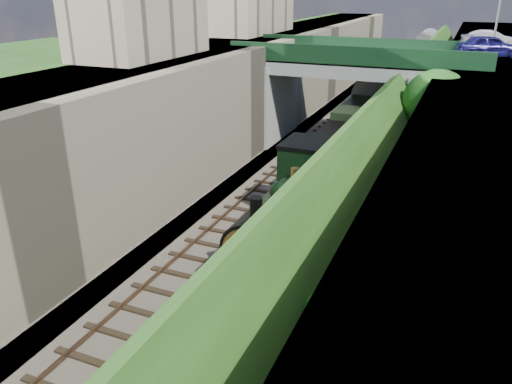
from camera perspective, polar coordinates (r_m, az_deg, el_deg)
ground at (r=15.98m, az=-11.15°, el=-19.51°), size 160.00×160.00×0.00m
trackbed at (r=32.19m, az=8.68°, el=3.20°), size 10.00×90.00×0.20m
retaining_wall at (r=32.95m, az=-0.39°, el=10.06°), size 1.00×90.00×7.00m
street_plateau_left at (r=34.45m, az=-5.84°, el=10.49°), size 6.00×90.00×7.00m
street_plateau_right at (r=30.59m, az=26.56°, el=5.98°), size 8.00×90.00×6.25m
embankment_slope at (r=30.13m, az=17.97°, el=6.33°), size 4.62×90.00×6.36m
track_left at (r=32.65m, az=5.29°, el=3.92°), size 2.50×90.00×0.20m
track_right at (r=31.90m, az=10.78°, el=3.15°), size 2.50×90.00×0.20m
road_bridge at (r=34.77m, az=12.31°, el=11.18°), size 16.00×6.40×7.25m
building_near at (r=28.93m, az=-13.16°, el=18.79°), size 4.00×8.00×4.00m
tree at (r=28.86m, az=20.06°, el=9.26°), size 3.60×3.80×6.60m
lamppost at (r=39.64m, az=26.20°, el=18.87°), size 0.87×0.15×6.00m
car_blue at (r=36.96m, az=25.15°, el=14.84°), size 4.54×2.97×1.44m
car_silver at (r=41.61m, az=25.29°, el=15.41°), size 4.29×1.87×1.37m
locomotive at (r=21.01m, az=4.17°, el=-2.02°), size 3.10×10.22×3.83m
tender at (r=27.72m, az=9.12°, el=3.31°), size 2.70×6.00×3.05m
coach_front at (r=39.53m, az=13.76°, el=9.37°), size 2.90×18.00×3.70m
coach_middle at (r=57.88m, az=17.09°, el=13.04°), size 2.90×18.00×3.70m
coach_rear at (r=76.45m, az=18.85°, el=14.92°), size 2.90×18.00×3.70m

